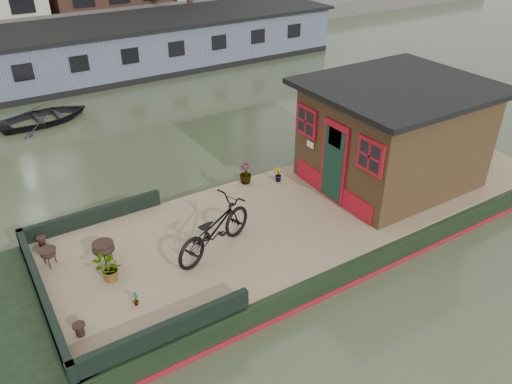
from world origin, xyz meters
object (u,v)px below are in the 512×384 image
dinghy (44,113)px  brazier_rear (49,257)px  cabin (393,133)px  brazier_front (104,253)px  bicycle (214,229)px

dinghy → brazier_rear: bearing=161.8°
cabin → brazier_front: (-6.88, 0.48, -1.00)m
bicycle → dinghy: 10.30m
brazier_front → dinghy: 9.47m
cabin → bicycle: cabin is taller
bicycle → brazier_front: size_ratio=4.35×
brazier_front → brazier_rear: brazier_front is taller
brazier_rear → dinghy: size_ratio=0.13×
cabin → dinghy: 11.74m
bicycle → dinghy: size_ratio=0.66×
cabin → brazier_front: 6.96m
cabin → dinghy: bearing=121.7°
bicycle → brazier_front: 2.11m
cabin → bicycle: (-4.94, -0.30, -0.71)m
brazier_front → bicycle: bearing=-21.8°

